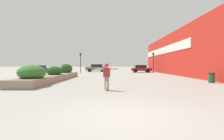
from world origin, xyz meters
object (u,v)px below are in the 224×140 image
Objects in this scene: skateboarder at (107,73)px; car_leftmost at (39,69)px; skateboard at (107,89)px; car_center_left at (141,69)px; trash_bin at (212,78)px; car_center_right at (203,68)px; car_rightmost at (96,68)px; traffic_light_left at (80,60)px; traffic_light_right at (153,59)px.

skateboarder is 0.36× the size of car_leftmost.
car_center_left is (5.83, 24.43, 0.70)m from skateboard.
car_center_left reaches higher than trash_bin.
skateboard is 0.15× the size of car_center_left.
skateboard is 32.36m from car_center_right.
car_leftmost is at bearing 105.85° from skateboarder.
car_center_left is at bearing -112.90° from car_rightmost.
skateboarder is 29.98m from car_leftmost.
car_center_right reaches higher than car_leftmost.
traffic_light_left is at bearing 90.34° from skateboard.
car_center_right is at bearing -95.36° from car_rightmost.
trash_bin is 31.85m from car_leftmost.
skateboarder is at bearing -109.38° from traffic_light_right.
trash_bin is at bearing 12.89° from skateboard.
traffic_light_right reaches higher than car_center_left.
trash_bin is 0.20× the size of car_leftmost.
car_center_right is 12.45m from traffic_light_right.
traffic_light_right is (7.56, 21.48, 1.51)m from skateboarder.
car_leftmost is at bearing 154.25° from traffic_light_left.
skateboarder is 28.50m from car_rightmost.
traffic_light_right reaches higher than skateboarder.
car_rightmost is at bearing -78.65° from car_leftmost.
car_rightmost is at bearing 72.47° from traffic_light_left.
trash_bin is at bearing -51.17° from traffic_light_left.
traffic_light_right is (22.52, -4.49, 1.74)m from car_leftmost.
traffic_light_right is at bearing 30.36° from car_center_left.
trash_bin is at bearing -133.04° from car_leftmost.
traffic_light_right is (7.56, 21.48, 2.41)m from skateboard.
car_center_left reaches higher than skateboard.
traffic_light_right is (-11.40, -4.73, 1.66)m from car_center_right.
trash_bin is at bearing 12.89° from skateboarder.
skateboarder is at bearing -173.28° from car_rightmost.
car_leftmost is 23.03m from traffic_light_right.
traffic_light_left reaches higher than skateboarder.
car_center_right is at bearing 40.02° from skateboard.
car_center_right reaches higher than trash_bin.
skateboarder is at bearing -150.04° from car_leftmost.
skateboarder is 0.37× the size of car_center_left.
trash_bin is 0.22× the size of traffic_light_left.
traffic_light_right reaches higher than car_center_right.
skateboard is at bearing 144.13° from car_center_right.
car_center_right reaches higher than skateboard.
car_rightmost is 7.41m from traffic_light_left.
traffic_light_right is at bearing 92.50° from trash_bin.
trash_bin is 22.14m from traffic_light_left.
trash_bin is at bearing 7.00° from car_center_left.
car_center_right is 1.14× the size of traffic_light_left.
skateboarder is at bearing -13.41° from car_center_left.
car_rightmost is 1.21× the size of traffic_light_right.
car_center_right is (18.96, 26.21, -0.14)m from skateboarder.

